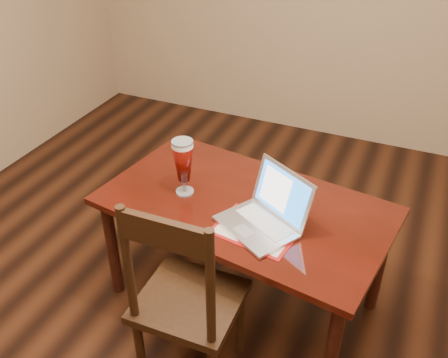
% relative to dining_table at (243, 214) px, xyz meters
% --- Properties ---
extents(ground, '(5.00, 5.00, 0.00)m').
position_rel_dining_table_xyz_m(ground, '(-0.04, -0.31, -0.61)').
color(ground, black).
rests_on(ground, ground).
extents(dining_table, '(1.55, 1.02, 0.98)m').
position_rel_dining_table_xyz_m(dining_table, '(0.00, 0.00, 0.00)').
color(dining_table, '#450F09').
rests_on(dining_table, ground).
extents(dining_chair, '(0.46, 0.44, 1.06)m').
position_rel_dining_table_xyz_m(dining_chair, '(-0.05, -0.56, -0.11)').
color(dining_chair, black).
rests_on(dining_chair, ground).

